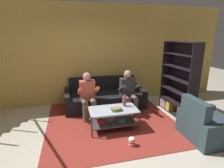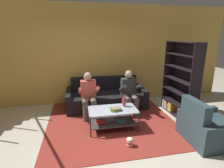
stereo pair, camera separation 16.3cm
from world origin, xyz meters
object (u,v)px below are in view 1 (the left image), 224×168
person_seated_right (129,90)px  popcorn_tub (132,142)px  armchair (207,126)px  person_seated_left (88,94)px  book_stack (116,109)px  bookshelf (178,83)px  vase (124,101)px  couch (105,97)px  coffee_table (113,116)px

person_seated_right → popcorn_tub: person_seated_right is taller
armchair → popcorn_tub: armchair is taller
person_seated_left → popcorn_tub: person_seated_left is taller
person_seated_right → armchair: (1.12, -1.56, -0.35)m
book_stack → bookshelf: 1.90m
vase → bookshelf: 1.62m
person_seated_left → book_stack: person_seated_left is taller
couch → popcorn_tub: couch is taller
couch → vase: (0.22, -1.18, 0.32)m
couch → armchair: 2.69m
person_seated_left → popcorn_tub: bearing=-66.0°
person_seated_left → armchair: 2.71m
person_seated_left → vase: person_seated_left is taller
coffee_table → armchair: 1.92m
book_stack → popcorn_tub: 0.77m
bookshelf → person_seated_left: bearing=172.4°
person_seated_right → coffee_table: (-0.61, -0.73, -0.32)m
person_seated_right → vase: 0.69m
couch → vase: bearing=-79.4°
coffee_table → bookshelf: bearing=12.7°
couch → book_stack: bearing=-90.7°
book_stack → armchair: 1.85m
couch → armchair: (1.66, -2.12, 0.00)m
couch → person_seated_left: bearing=-133.6°
popcorn_tub → armchair: bearing=-4.1°
couch → person_seated_left: size_ratio=1.97×
vase → armchair: (1.44, -0.94, -0.32)m
coffee_table → armchair: (1.73, -0.83, -0.03)m
person_seated_left → armchair: (2.19, -1.56, -0.34)m
vase → armchair: size_ratio=0.29×
armchair → book_stack: bearing=155.9°
couch → book_stack: couch is taller
armchair → couch: bearing=128.0°
book_stack → vase: bearing=38.9°
person_seated_left → vase: 0.98m
person_seated_right → armchair: person_seated_right is taller
book_stack → armchair: bearing=-24.1°
person_seated_right → book_stack: person_seated_right is taller
couch → book_stack: 1.39m
couch → book_stack: (-0.02, -1.37, 0.22)m
coffee_table → book_stack: 0.22m
couch → bookshelf: bearing=-26.0°
person_seated_right → person_seated_left: bearing=-180.0°
person_seated_right → book_stack: bearing=-124.2°
coffee_table → vase: bearing=20.7°
person_seated_left → armchair: size_ratio=1.21×
person_seated_right → vase: size_ratio=4.20×
couch → person_seated_left: person_seated_left is taller
popcorn_tub → book_stack: bearing=101.4°
vase → popcorn_tub: size_ratio=1.53×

